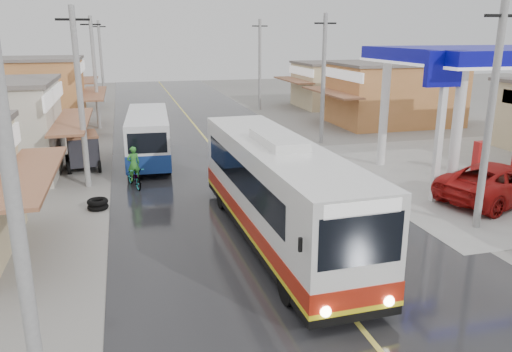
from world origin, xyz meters
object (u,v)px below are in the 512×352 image
Objects in this scene: second_bus at (148,136)px; cyclist at (134,174)px; coach_bus at (277,191)px; jeepney at (499,182)px; tricycle_near at (82,149)px; tyre_stack at (98,204)px.

second_bus is 4.13× the size of cyclist.
cyclist is at bearing 119.85° from coach_bus.
jeepney is (10.27, 1.56, -0.95)m from coach_bus.
tricycle_near is at bearing 42.26° from jeepney.
coach_bus reaches higher than jeepney.
second_bus is 4.91m from cyclist.
tricycle_near is (-17.27, 9.85, 0.27)m from jeepney.
second_bus is 3.51m from tricycle_near.
jeepney is at bearing -37.32° from tricycle_near.
second_bus reaches higher than jeepney.
jeepney is (13.85, -10.58, -0.62)m from second_bus.
cyclist is 0.79× the size of tricycle_near.
second_bus reaches higher than cyclist.
cyclist is at bearing -66.05° from tricycle_near.
cyclist reaches higher than tricycle_near.
second_bus is 7.87m from tyre_stack.
coach_bus is 14.09× the size of tyre_stack.
coach_bus is at bearing -38.20° from tyre_stack.
cyclist is (-14.80, 5.83, -0.17)m from jeepney.
tyre_stack is at bearing 140.14° from coach_bus.
tyre_stack is (-16.34, 3.22, -0.60)m from jeepney.
second_bus is 1.38× the size of jeepney.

